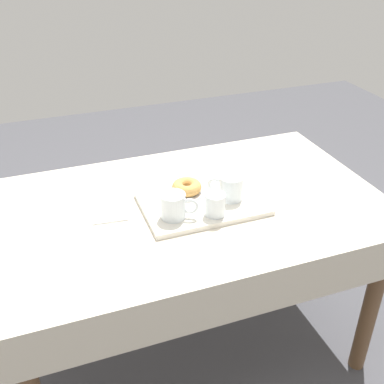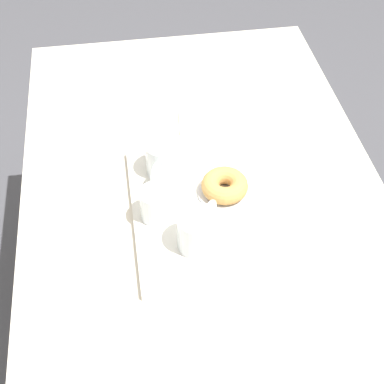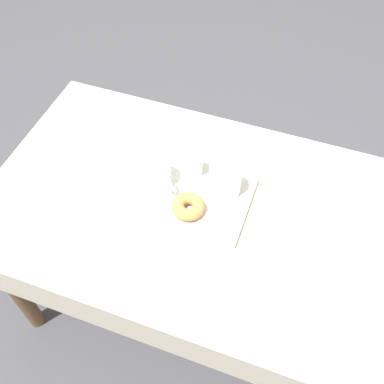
{
  "view_description": "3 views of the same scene",
  "coord_description": "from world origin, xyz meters",
  "views": [
    {
      "loc": [
        0.49,
        1.38,
        1.66
      ],
      "look_at": [
        -0.01,
        0.03,
        0.8
      ],
      "focal_mm": 44.08,
      "sensor_mm": 36.0,
      "label": 1
    },
    {
      "loc": [
        -0.87,
        0.17,
        1.71
      ],
      "look_at": [
        -0.03,
        0.04,
        0.79
      ],
      "focal_mm": 50.87,
      "sensor_mm": 36.0,
      "label": 2
    },
    {
      "loc": [
        0.29,
        -0.84,
        1.98
      ],
      "look_at": [
        -0.02,
        0.01,
        0.79
      ],
      "focal_mm": 41.99,
      "sensor_mm": 36.0,
      "label": 3
    }
  ],
  "objects": [
    {
      "name": "paper_napkin",
      "position": [
        0.29,
        -0.03,
        0.74
      ],
      "size": [
        0.13,
        0.12,
        0.01
      ],
      "primitive_type": "cube",
      "rotation": [
        0.0,
        0.0,
        -0.1
      ],
      "color": "white",
      "rests_on": "dining_table"
    },
    {
      "name": "tea_mug_right",
      "position": [
        0.08,
        0.09,
        0.8
      ],
      "size": [
        0.13,
        0.09,
        0.09
      ],
      "color": "white",
      "rests_on": "serving_tray"
    },
    {
      "name": "tea_mug_left",
      "position": [
        -0.15,
        0.04,
        0.8
      ],
      "size": [
        0.12,
        0.1,
        0.09
      ],
      "color": "white",
      "rests_on": "serving_tray"
    },
    {
      "name": "dining_table",
      "position": [
        0.0,
        0.0,
        0.64
      ],
      "size": [
        1.45,
        0.89,
        0.74
      ],
      "color": "beige",
      "rests_on": "ground"
    },
    {
      "name": "water_glass_near",
      "position": [
        -0.06,
        0.12,
        0.79
      ],
      "size": [
        0.07,
        0.07,
        0.08
      ],
      "color": "white",
      "rests_on": "serving_tray"
    },
    {
      "name": "serving_tray",
      "position": [
        -0.05,
        0.03,
        0.75
      ],
      "size": [
        0.44,
        0.3,
        0.02
      ],
      "primitive_type": "cube",
      "color": "silver",
      "rests_on": "dining_table"
    },
    {
      "name": "sugar_donut_left",
      "position": [
        -0.01,
        -0.04,
        0.79
      ],
      "size": [
        0.11,
        0.11,
        0.04
      ],
      "primitive_type": "torus",
      "color": "tan",
      "rests_on": "donut_plate_left"
    },
    {
      "name": "ground_plane",
      "position": [
        0.0,
        0.0,
        0.0
      ],
      "size": [
        6.0,
        6.0,
        0.0
      ],
      "primitive_type": "plane",
      "color": "#47474C"
    },
    {
      "name": "donut_plate_left",
      "position": [
        -0.01,
        -0.04,
        0.76
      ],
      "size": [
        0.13,
        0.13,
        0.01
      ],
      "primitive_type": "cylinder",
      "color": "silver",
      "rests_on": "serving_tray"
    }
  ]
}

